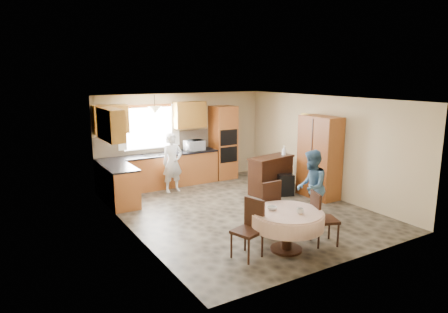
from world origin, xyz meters
TOP-DOWN VIEW (x-y plane):
  - floor at (0.00, 0.00)m, footprint 5.00×6.00m
  - ceiling at (0.00, 0.00)m, footprint 5.00×6.00m
  - wall_back at (0.00, 3.00)m, footprint 5.00×0.02m
  - wall_front at (0.00, -3.00)m, footprint 5.00×0.02m
  - wall_left at (-2.50, 0.00)m, footprint 0.02×6.00m
  - wall_right at (2.50, 0.00)m, footprint 0.02×6.00m
  - window at (-1.00, 2.98)m, footprint 1.40×0.03m
  - curtain_left at (-1.75, 2.93)m, footprint 0.22×0.02m
  - curtain_right at (-0.25, 2.93)m, footprint 0.22×0.02m
  - base_cab_back at (-0.85, 2.70)m, footprint 3.30×0.60m
  - counter_back at (-0.85, 2.70)m, footprint 3.30×0.64m
  - base_cab_left at (-2.20, 1.80)m, footprint 0.60×1.20m
  - counter_left at (-2.20, 1.80)m, footprint 0.64×1.20m
  - backsplash at (-0.85, 2.99)m, footprint 3.30×0.02m
  - wall_cab_left at (-2.05, 2.83)m, footprint 0.85×0.33m
  - wall_cab_right at (0.15, 2.83)m, footprint 0.90×0.33m
  - wall_cab_side at (-2.33, 1.80)m, footprint 0.33×1.20m
  - oven_tower at (1.15, 2.69)m, footprint 0.66×0.62m
  - oven_upper at (1.15, 2.38)m, footprint 0.56×0.01m
  - oven_lower at (1.15, 2.38)m, footprint 0.56×0.01m
  - pendant at (-1.00, 2.50)m, footprint 0.36×0.36m
  - sideboard at (1.42, 0.76)m, footprint 1.33×0.74m
  - space_heater at (1.60, 0.38)m, footprint 0.47×0.40m
  - cupboard at (2.22, -0.13)m, footprint 0.53×1.06m
  - dining_table at (-0.47, -2.14)m, footprint 1.26×1.26m
  - chair_left at (-1.14, -1.99)m, footprint 0.53×0.53m
  - chair_back at (-0.30, -1.36)m, footprint 0.47×0.47m
  - chair_right at (0.22, -2.25)m, footprint 0.55×0.55m
  - framed_picture at (2.47, 0.54)m, footprint 0.06×0.58m
  - microwave at (0.19, 2.65)m, footprint 0.55×0.39m
  - person_sink at (-0.71, 2.14)m, footprint 0.58×0.40m
  - person_dining at (0.80, -1.37)m, footprint 0.94×0.93m
  - bowl_sideboard at (1.22, 0.76)m, footprint 0.22×0.22m
  - bottle_sideboard at (1.83, 0.76)m, footprint 0.13×0.13m
  - cup_table at (-0.37, -2.35)m, footprint 0.14×0.14m
  - bowl_table at (-0.65, -1.95)m, footprint 0.22×0.22m

SIDE VIEW (x-z plane):
  - floor at x=0.00m, z-range -0.01..0.01m
  - space_heater at x=1.60m, z-range 0.00..0.54m
  - base_cab_back at x=-0.85m, z-range 0.00..0.88m
  - base_cab_left at x=-2.20m, z-range 0.00..0.88m
  - sideboard at x=1.42m, z-range 0.00..0.89m
  - chair_right at x=0.22m, z-range 0.05..1.03m
  - chair_left at x=-1.14m, z-range 0.05..1.04m
  - dining_table at x=-0.47m, z-range 0.20..0.92m
  - chair_back at x=-0.30m, z-range 0.06..1.11m
  - bowl_table at x=-0.65m, z-range 0.72..0.77m
  - oven_lower at x=1.15m, z-range 0.53..0.97m
  - cup_table at x=-0.37m, z-range 0.72..0.81m
  - person_dining at x=0.80m, z-range 0.00..1.53m
  - person_sink at x=-0.71m, z-range 0.00..1.54m
  - counter_back at x=-0.85m, z-range 0.88..0.92m
  - counter_left at x=-2.20m, z-range 0.88..0.92m
  - bowl_sideboard at x=1.22m, z-range 0.89..0.94m
  - cupboard at x=2.22m, z-range 0.00..2.02m
  - bottle_sideboard at x=1.83m, z-range 0.89..1.19m
  - oven_tower at x=1.15m, z-range 0.00..2.12m
  - microwave at x=0.19m, z-range 0.92..1.21m
  - backsplash at x=-0.85m, z-range 0.90..1.46m
  - wall_back at x=0.00m, z-range 0.00..2.50m
  - wall_front at x=0.00m, z-range 0.00..2.50m
  - wall_left at x=-2.50m, z-range 0.00..2.50m
  - wall_right at x=2.50m, z-range 0.00..2.50m
  - oven_upper at x=1.15m, z-range 1.02..1.48m
  - window at x=-1.00m, z-range 1.05..2.15m
  - curtain_left at x=-1.75m, z-range 1.08..2.22m
  - curtain_right at x=-0.25m, z-range 1.08..2.22m
  - framed_picture at x=2.47m, z-range 1.52..2.00m
  - wall_cab_left at x=-2.05m, z-range 1.55..2.27m
  - wall_cab_right at x=0.15m, z-range 1.55..2.27m
  - wall_cab_side at x=-2.33m, z-range 1.55..2.27m
  - pendant at x=-1.00m, z-range 2.03..2.21m
  - ceiling at x=0.00m, z-range 2.50..2.50m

